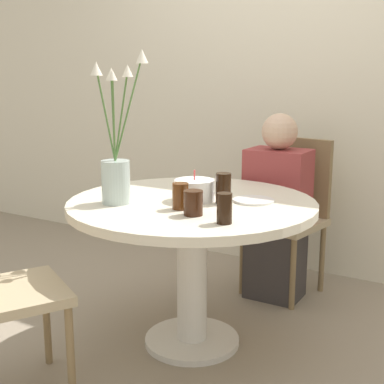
{
  "coord_description": "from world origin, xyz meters",
  "views": [
    {
      "loc": [
        1.22,
        -2.05,
        1.28
      ],
      "look_at": [
        0.0,
        0.0,
        0.75
      ],
      "focal_mm": 50.0,
      "sensor_mm": 36.0,
      "label": 1
    }
  ],
  "objects_px": {
    "birthday_cake": "(194,190)",
    "drink_glass_1": "(224,208)",
    "person_woman": "(277,214)",
    "flower_vase": "(117,160)",
    "drink_glass_2": "(180,196)",
    "side_plate": "(254,200)",
    "drink_glass_3": "(223,188)",
    "chair_right_flank": "(291,207)",
    "drink_glass_0": "(193,203)"
  },
  "relations": [
    {
      "from": "flower_vase",
      "to": "drink_glass_3",
      "type": "distance_m",
      "value": 0.49
    },
    {
      "from": "flower_vase",
      "to": "drink_glass_1",
      "type": "height_order",
      "value": "flower_vase"
    },
    {
      "from": "side_plate",
      "to": "drink_glass_3",
      "type": "bearing_deg",
      "value": -134.86
    },
    {
      "from": "birthday_cake",
      "to": "side_plate",
      "type": "distance_m",
      "value": 0.27
    },
    {
      "from": "drink_glass_1",
      "to": "flower_vase",
      "type": "bearing_deg",
      "value": 174.33
    },
    {
      "from": "birthday_cake",
      "to": "flower_vase",
      "type": "xyz_separation_m",
      "value": [
        -0.27,
        -0.22,
        0.14
      ]
    },
    {
      "from": "person_woman",
      "to": "side_plate",
      "type": "bearing_deg",
      "value": -78.43
    },
    {
      "from": "chair_right_flank",
      "to": "drink_glass_3",
      "type": "bearing_deg",
      "value": -80.53
    },
    {
      "from": "drink_glass_3",
      "to": "drink_glass_1",
      "type": "bearing_deg",
      "value": -61.76
    },
    {
      "from": "flower_vase",
      "to": "side_plate",
      "type": "xyz_separation_m",
      "value": [
        0.51,
        0.34,
        -0.19
      ]
    },
    {
      "from": "flower_vase",
      "to": "side_plate",
      "type": "height_order",
      "value": "flower_vase"
    },
    {
      "from": "flower_vase",
      "to": "drink_glass_2",
      "type": "distance_m",
      "value": 0.34
    },
    {
      "from": "drink_glass_2",
      "to": "drink_glass_3",
      "type": "distance_m",
      "value": 0.22
    },
    {
      "from": "drink_glass_1",
      "to": "side_plate",
      "type": "bearing_deg",
      "value": 97.75
    },
    {
      "from": "drink_glass_0",
      "to": "drink_glass_3",
      "type": "height_order",
      "value": "drink_glass_3"
    },
    {
      "from": "drink_glass_2",
      "to": "person_woman",
      "type": "xyz_separation_m",
      "value": [
        0.09,
        0.89,
        -0.27
      ]
    },
    {
      "from": "side_plate",
      "to": "drink_glass_3",
      "type": "height_order",
      "value": "drink_glass_3"
    },
    {
      "from": "drink_glass_1",
      "to": "drink_glass_3",
      "type": "distance_m",
      "value": 0.33
    },
    {
      "from": "drink_glass_2",
      "to": "person_woman",
      "type": "distance_m",
      "value": 0.94
    },
    {
      "from": "drink_glass_0",
      "to": "side_plate",
      "type": "bearing_deg",
      "value": 72.06
    },
    {
      "from": "birthday_cake",
      "to": "drink_glass_3",
      "type": "xyz_separation_m",
      "value": [
        0.14,
        0.02,
        0.02
      ]
    },
    {
      "from": "chair_right_flank",
      "to": "side_plate",
      "type": "height_order",
      "value": "chair_right_flank"
    },
    {
      "from": "person_woman",
      "to": "flower_vase",
      "type": "bearing_deg",
      "value": -112.57
    },
    {
      "from": "side_plate",
      "to": "drink_glass_1",
      "type": "relative_size",
      "value": 1.56
    },
    {
      "from": "birthday_cake",
      "to": "drink_glass_0",
      "type": "height_order",
      "value": "birthday_cake"
    },
    {
      "from": "side_plate",
      "to": "drink_glass_3",
      "type": "xyz_separation_m",
      "value": [
        -0.1,
        -0.1,
        0.06
      ]
    },
    {
      "from": "drink_glass_0",
      "to": "drink_glass_3",
      "type": "relative_size",
      "value": 0.75
    },
    {
      "from": "birthday_cake",
      "to": "drink_glass_1",
      "type": "height_order",
      "value": "birthday_cake"
    },
    {
      "from": "flower_vase",
      "to": "side_plate",
      "type": "bearing_deg",
      "value": 33.34
    },
    {
      "from": "drink_glass_1",
      "to": "drink_glass_2",
      "type": "xyz_separation_m",
      "value": [
        -0.27,
        0.11,
        -0.0
      ]
    },
    {
      "from": "drink_glass_2",
      "to": "person_woman",
      "type": "relative_size",
      "value": 0.11
    },
    {
      "from": "person_woman",
      "to": "chair_right_flank",
      "type": "bearing_deg",
      "value": 80.07
    },
    {
      "from": "chair_right_flank",
      "to": "drink_glass_3",
      "type": "xyz_separation_m",
      "value": [
        -0.01,
        -0.86,
        0.27
      ]
    },
    {
      "from": "chair_right_flank",
      "to": "birthday_cake",
      "type": "bearing_deg",
      "value": -89.47
    },
    {
      "from": "side_plate",
      "to": "chair_right_flank",
      "type": "bearing_deg",
      "value": 97.19
    },
    {
      "from": "drink_glass_3",
      "to": "flower_vase",
      "type": "bearing_deg",
      "value": -150.26
    },
    {
      "from": "person_woman",
      "to": "drink_glass_0",
      "type": "bearing_deg",
      "value": -89.39
    },
    {
      "from": "birthday_cake",
      "to": "drink_glass_3",
      "type": "bearing_deg",
      "value": 7.51
    },
    {
      "from": "side_plate",
      "to": "drink_glass_2",
      "type": "bearing_deg",
      "value": -126.28
    },
    {
      "from": "chair_right_flank",
      "to": "side_plate",
      "type": "xyz_separation_m",
      "value": [
        0.1,
        -0.76,
        0.2
      ]
    },
    {
      "from": "flower_vase",
      "to": "drink_glass_1",
      "type": "xyz_separation_m",
      "value": [
        0.57,
        -0.06,
        -0.13
      ]
    },
    {
      "from": "drink_glass_1",
      "to": "drink_glass_3",
      "type": "xyz_separation_m",
      "value": [
        -0.16,
        0.29,
        0.01
      ]
    },
    {
      "from": "drink_glass_1",
      "to": "person_woman",
      "type": "bearing_deg",
      "value": 100.07
    },
    {
      "from": "birthday_cake",
      "to": "drink_glass_0",
      "type": "xyz_separation_m",
      "value": [
        0.13,
        -0.23,
        0.0
      ]
    },
    {
      "from": "flower_vase",
      "to": "drink_glass_3",
      "type": "xyz_separation_m",
      "value": [
        0.41,
        0.24,
        -0.12
      ]
    },
    {
      "from": "chair_right_flank",
      "to": "flower_vase",
      "type": "bearing_deg",
      "value": -100.94
    },
    {
      "from": "flower_vase",
      "to": "drink_glass_1",
      "type": "relative_size",
      "value": 5.63
    },
    {
      "from": "drink_glass_2",
      "to": "chair_right_flank",
      "type": "bearing_deg",
      "value": 83.65
    },
    {
      "from": "drink_glass_2",
      "to": "drink_glass_3",
      "type": "xyz_separation_m",
      "value": [
        0.11,
        0.19,
        0.01
      ]
    },
    {
      "from": "drink_glass_0",
      "to": "drink_glass_2",
      "type": "xyz_separation_m",
      "value": [
        -0.1,
        0.06,
        0.0
      ]
    }
  ]
}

